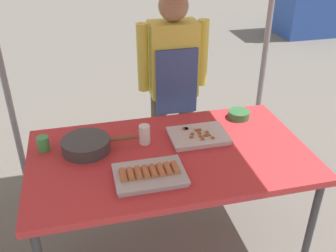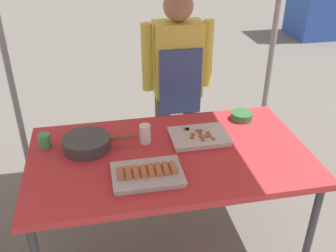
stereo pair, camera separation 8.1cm
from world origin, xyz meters
name	(u,v)px [view 1 (the left image)]	position (x,y,z in m)	size (l,w,h in m)	color
ground_plane	(170,246)	(0.00, 0.00, 0.00)	(18.00, 18.00, 0.00)	#66605B
stall_table	(170,160)	(0.00, 0.00, 0.70)	(1.60, 0.90, 0.75)	#C63338
tray_grilled_sausages	(150,174)	(-0.16, -0.20, 0.77)	(0.37, 0.26, 0.06)	#ADADB2
tray_meat_skewers	(198,136)	(0.21, 0.12, 0.77)	(0.35, 0.25, 0.04)	silver
cooking_wok	(86,144)	(-0.46, 0.14, 0.79)	(0.44, 0.28, 0.07)	#38383A
condiment_bowl	(239,115)	(0.55, 0.30, 0.77)	(0.14, 0.14, 0.05)	#33723F
drink_cup_near_edge	(43,144)	(-0.70, 0.20, 0.79)	(0.07, 0.07, 0.09)	#3F994C
drink_cup_by_wok	(145,134)	(-0.12, 0.14, 0.81)	(0.07, 0.07, 0.12)	white
vendor_woman	(173,78)	(0.21, 0.76, 0.88)	(0.52, 0.22, 1.51)	#595147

